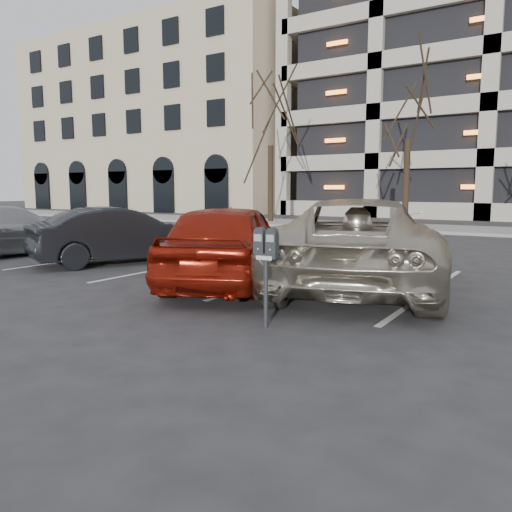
{
  "coord_description": "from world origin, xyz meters",
  "views": [
    {
      "loc": [
        3.44,
        -6.35,
        1.75
      ],
      "look_at": [
        -0.04,
        -0.92,
        0.89
      ],
      "focal_mm": 35.0,
      "sensor_mm": 36.0,
      "label": 1
    }
  ],
  "objects_px": {
    "suv_silver": "(359,243)",
    "car_red": "(229,244)",
    "car_silver": "(8,230)",
    "tree_a": "(271,97)",
    "tree_b": "(410,83)",
    "car_dark": "(120,235)",
    "parking_meter": "(266,253)"
  },
  "relations": [
    {
      "from": "suv_silver",
      "to": "car_red",
      "type": "bearing_deg",
      "value": 11.0
    },
    {
      "from": "suv_silver",
      "to": "car_silver",
      "type": "height_order",
      "value": "suv_silver"
    },
    {
      "from": "car_red",
      "to": "tree_a",
      "type": "bearing_deg",
      "value": -85.67
    },
    {
      "from": "tree_a",
      "to": "suv_silver",
      "type": "xyz_separation_m",
      "value": [
        10.19,
        -13.86,
        -5.61
      ]
    },
    {
      "from": "car_red",
      "to": "tree_b",
      "type": "bearing_deg",
      "value": -109.86
    },
    {
      "from": "car_dark",
      "to": "car_silver",
      "type": "xyz_separation_m",
      "value": [
        -3.55,
        -0.68,
        0.0
      ]
    },
    {
      "from": "tree_b",
      "to": "car_silver",
      "type": "relative_size",
      "value": 1.89
    },
    {
      "from": "car_red",
      "to": "car_silver",
      "type": "xyz_separation_m",
      "value": [
        -7.39,
        0.2,
        -0.1
      ]
    },
    {
      "from": "car_silver",
      "to": "tree_a",
      "type": "bearing_deg",
      "value": -81.29
    },
    {
      "from": "tree_a",
      "to": "tree_b",
      "type": "relative_size",
      "value": 1.02
    },
    {
      "from": "car_dark",
      "to": "car_silver",
      "type": "distance_m",
      "value": 3.61
    },
    {
      "from": "suv_silver",
      "to": "tree_a",
      "type": "bearing_deg",
      "value": -71.05
    },
    {
      "from": "car_red",
      "to": "car_dark",
      "type": "distance_m",
      "value": 3.94
    },
    {
      "from": "tree_b",
      "to": "car_dark",
      "type": "bearing_deg",
      "value": -100.93
    },
    {
      "from": "tree_a",
      "to": "car_dark",
      "type": "xyz_separation_m",
      "value": [
        4.28,
        -14.11,
        -5.74
      ]
    },
    {
      "from": "tree_a",
      "to": "suv_silver",
      "type": "height_order",
      "value": "tree_a"
    },
    {
      "from": "suv_silver",
      "to": "car_red",
      "type": "height_order",
      "value": "suv_silver"
    },
    {
      "from": "suv_silver",
      "to": "car_dark",
      "type": "height_order",
      "value": "suv_silver"
    },
    {
      "from": "tree_a",
      "to": "parking_meter",
      "type": "relative_size",
      "value": 7.09
    },
    {
      "from": "tree_b",
      "to": "car_dark",
      "type": "xyz_separation_m",
      "value": [
        -2.72,
        -14.11,
        -5.62
      ]
    },
    {
      "from": "suv_silver",
      "to": "car_red",
      "type": "xyz_separation_m",
      "value": [
        -2.07,
        -1.12,
        -0.03
      ]
    },
    {
      "from": "car_dark",
      "to": "car_silver",
      "type": "relative_size",
      "value": 0.88
    },
    {
      "from": "car_silver",
      "to": "car_dark",
      "type": "bearing_deg",
      "value": -163.28
    },
    {
      "from": "tree_b",
      "to": "suv_silver",
      "type": "distance_m",
      "value": 15.25
    },
    {
      "from": "tree_b",
      "to": "car_silver",
      "type": "bearing_deg",
      "value": -112.99
    },
    {
      "from": "parking_meter",
      "to": "car_silver",
      "type": "distance_m",
      "value": 9.74
    },
    {
      "from": "tree_b",
      "to": "suv_silver",
      "type": "height_order",
      "value": "tree_b"
    },
    {
      "from": "parking_meter",
      "to": "suv_silver",
      "type": "bearing_deg",
      "value": 85.64
    },
    {
      "from": "suv_silver",
      "to": "car_silver",
      "type": "xyz_separation_m",
      "value": [
        -9.46,
        -0.92,
        -0.13
      ]
    },
    {
      "from": "tree_a",
      "to": "tree_b",
      "type": "height_order",
      "value": "tree_a"
    },
    {
      "from": "tree_b",
      "to": "car_dark",
      "type": "distance_m",
      "value": 15.43
    },
    {
      "from": "tree_a",
      "to": "car_dark",
      "type": "relative_size",
      "value": 2.19
    }
  ]
}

